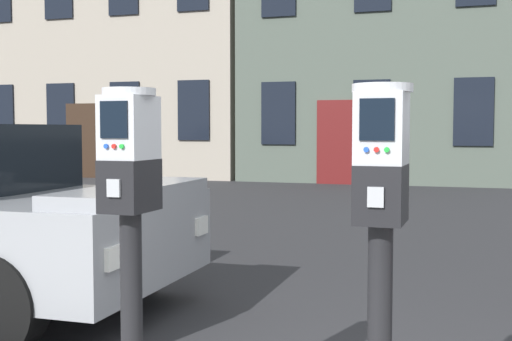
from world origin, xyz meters
TOP-DOWN VIEW (x-y plane):
  - parking_meter_near_kerb at (-0.76, -0.32)m, footprint 0.22×0.25m
  - parking_meter_twin_adjacent at (0.25, -0.32)m, footprint 0.22×0.25m

SIDE VIEW (x-z plane):
  - parking_meter_twin_adjacent at x=0.25m, z-range 0.41..1.81m
  - parking_meter_near_kerb at x=-0.76m, z-range 0.41..1.82m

